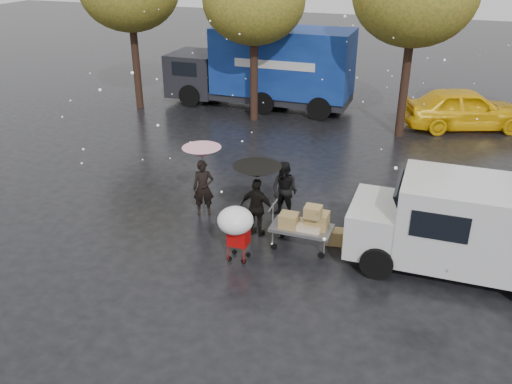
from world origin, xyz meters
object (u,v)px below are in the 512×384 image
(vendor_cart, at_px, (305,222))
(yellow_taxi, at_px, (465,109))
(person_black, at_px, (257,208))
(white_van, at_px, (468,226))
(blue_truck, at_px, (265,68))
(person_pink, at_px, (203,188))
(shopping_cart, at_px, (236,223))

(vendor_cart, bearing_deg, yellow_taxi, 71.94)
(person_black, relative_size, white_van, 0.32)
(white_van, height_order, yellow_taxi, white_van)
(person_black, bearing_deg, yellow_taxi, -106.37)
(person_black, height_order, vendor_cart, person_black)
(vendor_cart, bearing_deg, blue_truck, 113.29)
(vendor_cart, xyz_separation_m, blue_truck, (-4.92, 11.42, 1.03))
(person_pink, xyz_separation_m, vendor_cart, (3.11, -0.86, -0.07))
(vendor_cart, relative_size, white_van, 0.31)
(shopping_cart, relative_size, yellow_taxi, 0.30)
(shopping_cart, bearing_deg, vendor_cart, 40.88)
(white_van, relative_size, blue_truck, 0.59)
(person_black, height_order, blue_truck, blue_truck)
(shopping_cart, bearing_deg, person_pink, 130.96)
(vendor_cart, height_order, yellow_taxi, yellow_taxi)
(person_black, distance_m, yellow_taxi, 11.97)
(person_black, bearing_deg, blue_truck, -64.10)
(white_van, bearing_deg, person_black, -179.47)
(shopping_cart, distance_m, blue_truck, 13.11)
(shopping_cart, xyz_separation_m, white_van, (5.03, 1.45, 0.10))
(person_black, height_order, white_van, white_van)
(white_van, distance_m, blue_truck, 14.09)
(blue_truck, xyz_separation_m, yellow_taxi, (8.55, -0.29, -0.93))
(person_black, bearing_deg, person_pink, -11.08)
(person_black, distance_m, white_van, 5.02)
(person_pink, distance_m, vendor_cart, 3.23)
(vendor_cart, bearing_deg, person_black, 169.80)
(person_pink, relative_size, blue_truck, 0.19)
(vendor_cart, bearing_deg, white_van, 4.42)
(person_pink, distance_m, yellow_taxi, 12.29)
(person_pink, height_order, person_black, person_pink)
(white_van, height_order, blue_truck, blue_truck)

